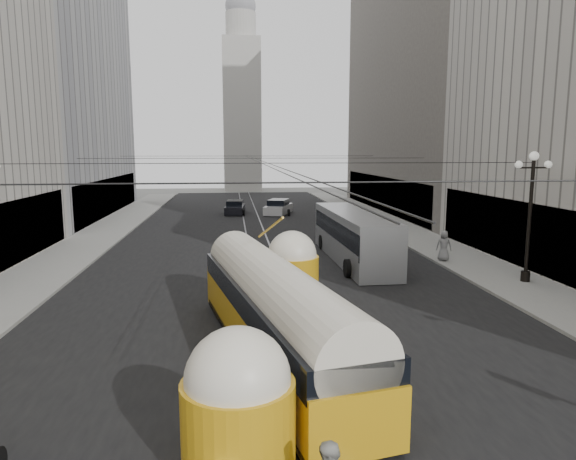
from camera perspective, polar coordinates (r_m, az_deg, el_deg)
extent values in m
cube|color=black|center=(38.44, -3.46, -1.00)|extent=(20.00, 85.00, 0.02)
cube|color=gray|center=(43.06, -19.86, -0.35)|extent=(4.00, 72.00, 0.15)
cube|color=gray|center=(44.05, 12.09, 0.18)|extent=(4.00, 72.00, 0.15)
cube|color=gray|center=(38.41, -4.58, -1.02)|extent=(0.12, 85.00, 0.04)
cube|color=gray|center=(38.48, -2.35, -0.98)|extent=(0.12, 85.00, 0.04)
cube|color=black|center=(32.11, -28.59, -0.42)|extent=(0.10, 18.00, 3.60)
cube|color=#999999|center=(56.83, -25.86, 15.52)|extent=(12.00, 28.00, 28.00)
cube|color=black|center=(54.91, -19.14, 3.60)|extent=(0.10, 25.20, 3.60)
cube|color=black|center=(31.92, 23.61, -0.13)|extent=(0.10, 18.00, 3.60)
cube|color=#514C47|center=(58.37, 16.60, 17.81)|extent=(12.00, 32.00, 32.00)
cube|color=black|center=(55.82, 10.31, 4.03)|extent=(0.10, 28.80, 3.60)
cube|color=#B2AFA8|center=(85.51, -5.13, 12.48)|extent=(6.00, 6.00, 24.00)
cylinder|color=#B2AFA8|center=(87.52, -5.27, 21.67)|extent=(4.80, 4.80, 4.00)
sphere|color=gray|center=(88.23, -5.30, 23.54)|extent=(4.80, 4.80, 4.80)
cylinder|color=black|center=(27.62, 25.24, 0.88)|extent=(0.18, 0.18, 6.00)
cylinder|color=black|center=(28.10, 24.87, -4.68)|extent=(0.44, 0.44, 0.50)
cylinder|color=black|center=(27.42, 25.60, 6.27)|extent=(1.60, 0.08, 0.08)
sphere|color=white|center=(27.41, 25.68, 7.41)|extent=(0.44, 0.44, 0.44)
sphere|color=white|center=(27.03, 24.26, 6.65)|extent=(0.36, 0.36, 0.36)
sphere|color=white|center=(27.82, 26.94, 6.51)|extent=(0.36, 0.36, 0.36)
cylinder|color=black|center=(9.51, 4.65, 5.30)|extent=(25.00, 0.03, 0.03)
cylinder|color=black|center=(23.40, -1.85, 7.44)|extent=(25.00, 0.03, 0.03)
cylinder|color=black|center=(37.37, -3.51, 7.97)|extent=(25.00, 0.03, 0.03)
cylinder|color=black|center=(51.36, -4.27, 8.21)|extent=(25.00, 0.03, 0.03)
cylinder|color=black|center=(41.37, -3.78, 7.77)|extent=(0.03, 72.00, 0.03)
cylinder|color=black|center=(41.39, -3.22, 7.78)|extent=(0.03, 72.00, 0.03)
cube|color=#CC9211|center=(16.66, -1.44, -10.97)|extent=(4.79, 12.64, 1.51)
cube|color=black|center=(16.91, -1.43, -13.24)|extent=(4.71, 12.27, 0.27)
cube|color=black|center=(16.35, -1.45, -7.75)|extent=(4.77, 12.46, 0.75)
cylinder|color=silver|center=(16.28, -1.45, -6.86)|extent=(4.49, 12.40, 2.04)
cylinder|color=#CC9211|center=(11.12, -5.52, -21.21)|extent=(2.31, 2.31, 2.04)
sphere|color=silver|center=(10.63, -5.61, -16.23)|extent=(2.13, 2.13, 2.13)
cylinder|color=#CC9211|center=(22.45, 0.46, -5.48)|extent=(2.31, 2.31, 2.04)
sphere|color=silver|center=(22.21, 0.46, -2.81)|extent=(2.13, 2.13, 2.13)
cube|color=#B3B5B8|center=(30.81, 7.27, -0.71)|extent=(2.68, 11.62, 2.89)
cube|color=black|center=(30.74, 7.29, 0.18)|extent=(2.69, 11.21, 1.06)
cube|color=black|center=(25.31, 10.30, -2.10)|extent=(2.22, 0.15, 1.35)
cylinder|color=black|center=(27.04, 6.65, -4.23)|extent=(0.30, 0.96, 0.96)
cylinder|color=black|center=(27.67, 11.53, -4.05)|extent=(0.30, 0.96, 0.96)
cylinder|color=black|center=(34.48, 3.80, -1.34)|extent=(0.30, 0.96, 0.96)
cylinder|color=black|center=(34.98, 7.69, -1.25)|extent=(0.30, 0.96, 0.96)
cube|color=white|center=(53.20, -1.08, 2.33)|extent=(3.47, 5.26, 0.86)
cube|color=black|center=(53.13, -1.08, 2.99)|extent=(2.54, 3.11, 0.82)
cylinder|color=black|center=(51.50, -1.91, 1.92)|extent=(0.22, 0.69, 0.69)
cylinder|color=black|center=(51.67, 0.08, 1.95)|extent=(0.22, 0.69, 0.69)
cylinder|color=black|center=(54.78, -2.17, 2.34)|extent=(0.22, 0.69, 0.69)
cylinder|color=black|center=(54.94, -0.30, 2.36)|extent=(0.22, 0.69, 0.69)
cube|color=black|center=(53.74, -5.90, 2.31)|extent=(2.24, 4.63, 0.79)
cube|color=black|center=(53.67, -5.91, 2.90)|extent=(1.84, 2.60, 0.75)
cylinder|color=black|center=(52.24, -6.80, 1.93)|extent=(0.22, 0.64, 0.64)
cylinder|color=black|center=(52.25, -4.98, 1.96)|extent=(0.22, 0.64, 0.64)
cylinder|color=black|center=(55.27, -6.77, 2.31)|extent=(0.22, 0.64, 0.64)
cylinder|color=black|center=(55.28, -5.05, 2.34)|extent=(0.22, 0.64, 0.64)
imported|color=gray|center=(31.40, 16.94, -1.68)|extent=(1.01, 0.83, 1.79)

